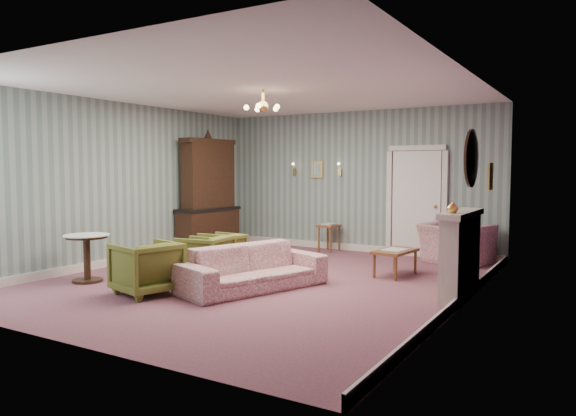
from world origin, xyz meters
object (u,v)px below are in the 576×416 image
Objects in this scene: sofa_chintz at (253,260)px; wingback_chair at (456,237)px; fireplace at (461,255)px; pedestal_table at (87,258)px; dresser at (208,192)px; coffee_table at (395,263)px; side_table_black at (460,265)px; olive_chair_a at (146,265)px; olive_chair_b at (205,254)px; olive_chair_c at (219,251)px.

sofa_chintz is 4.13m from wingback_chair.
pedestal_table is at bearing -160.02° from fireplace.
fireplace is at bearing -50.23° from sofa_chintz.
dresser reaches higher than coffee_table.
fireplace reaches higher than side_table_black.
sofa_chintz is 1.95× the size of wingback_chair.
olive_chair_a reaches higher than pedestal_table.
side_table_black is at bearing 105.97° from olive_chair_b.
pedestal_table is at bearing -143.79° from coffee_table.
coffee_table is 1.04m from side_table_black.
wingback_chair is at bearing 161.61° from olive_chair_a.
fireplace is at bearing 132.95° from olive_chair_a.
wingback_chair is at bearing 104.96° from side_table_black.
olive_chair_b is at bearing -156.82° from side_table_black.
wingback_chair is (3.12, 3.31, 0.11)m from olive_chair_b.
sofa_chintz reaches higher than side_table_black.
olive_chair_c is 1.43m from sofa_chintz.
coffee_table is at bearing 174.69° from side_table_black.
dresser is at bearing -138.20° from olive_chair_a.
olive_chair_c is at bearing -160.79° from olive_chair_a.
coffee_table is at bearing -2.75° from dresser.
olive_chair_b is at bearing -147.47° from coffee_table.
dresser is 5.76m from fireplace.
wingback_chair is at bearing 71.62° from coffee_table.
pedestal_table is (-1.37, 0.13, -0.03)m from olive_chair_a.
sofa_chintz reaches higher than pedestal_table.
wingback_chair is 1.79m from coffee_table.
dresser is 1.76× the size of fireplace.
dresser is at bearing 67.86° from sofa_chintz.
wingback_chair is (3.18, 2.87, 0.13)m from olive_chair_c.
sofa_chintz reaches higher than olive_chair_a.
olive_chair_a reaches higher than coffee_table.
olive_chair_c is at bearing -42.15° from dresser.
olive_chair_b is 1.04× the size of olive_chair_c.
fireplace reaches higher than pedestal_table.
dresser is (-1.71, 2.20, 0.87)m from olive_chair_b.
dresser is (-1.78, 3.52, 0.84)m from olive_chair_a.
olive_chair_c is (-0.13, 1.75, -0.04)m from olive_chair_a.
pedestal_table is at bearing -54.66° from olive_chair_b.
sofa_chintz reaches higher than olive_chair_b.
fireplace is 1.92× the size of pedestal_table.
wingback_chair reaches higher than sofa_chintz.
olive_chair_c is 3.82m from side_table_black.
dresser is at bearing 172.48° from coffee_table.
wingback_chair is at bearing -9.09° from sofa_chintz.
coffee_table is (1.41, 1.96, -0.21)m from sofa_chintz.
olive_chair_c is 0.29× the size of dresser.
fireplace is at bearing 124.95° from wingback_chair.
pedestal_table is at bearing 66.03° from wingback_chair.
olive_chair_c is at bearing 62.60° from wingback_chair.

